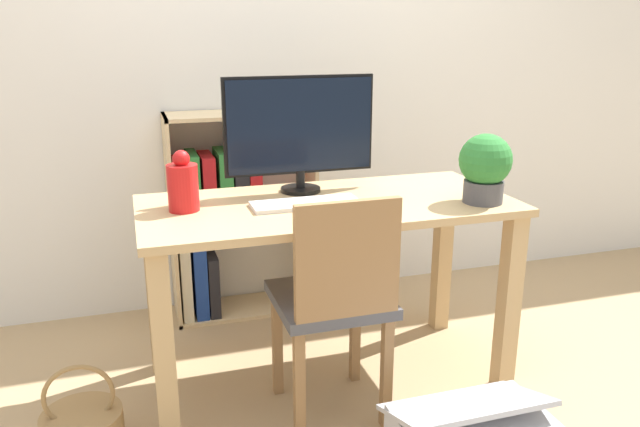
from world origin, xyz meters
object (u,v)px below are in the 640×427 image
vase (183,185)px  monitor (300,128)px  chair (335,298)px  potted_plant (485,166)px  keyboard (306,204)px  bookshelf (222,215)px

vase → monitor: bearing=16.4°
vase → chair: (0.48, -0.32, -0.37)m
vase → chair: size_ratio=0.26×
chair → potted_plant: bearing=12.3°
keyboard → bookshelf: bookshelf is taller
monitor → bookshelf: 0.79m
chair → monitor: bearing=93.6°
keyboard → chair: 0.38m
bookshelf → keyboard: bearing=-75.1°
vase → potted_plant: potted_plant is taller
keyboard → monitor: bearing=79.7°
vase → chair: vase is taller
vase → potted_plant: 1.12m
monitor → keyboard: (-0.04, -0.21, -0.25)m
potted_plant → chair: potted_plant is taller
keyboard → potted_plant: 0.69m
potted_plant → chair: bearing=-171.6°
chair → keyboard: bearing=102.2°
keyboard → bookshelf: bearing=104.9°
potted_plant → bookshelf: bearing=132.9°
potted_plant → monitor: bearing=149.4°
potted_plant → bookshelf: size_ratio=0.26×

